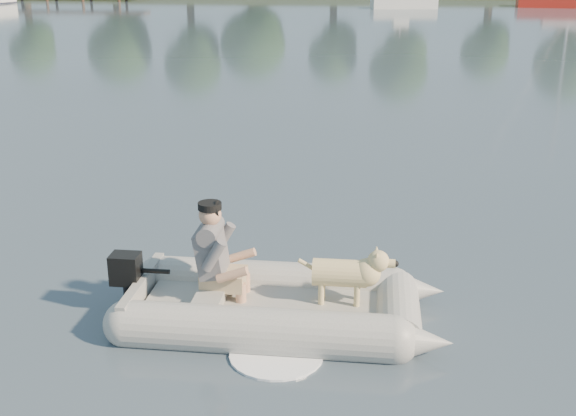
# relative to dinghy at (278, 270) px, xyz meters

# --- Properties ---
(water) EXTENTS (160.00, 160.00, 0.00)m
(water) POSITION_rel_dinghy_xyz_m (-0.23, -0.29, -0.61)
(water) COLOR #4F606B
(water) RESTS_ON ground
(dinghy) EXTENTS (4.51, 2.76, 1.42)m
(dinghy) POSITION_rel_dinghy_xyz_m (0.00, 0.00, 0.00)
(dinghy) COLOR gray
(dinghy) RESTS_ON water
(man) EXTENTS (0.75, 0.64, 1.10)m
(man) POSITION_rel_dinghy_xyz_m (-0.72, 0.06, 0.19)
(man) COLOR slate
(man) RESTS_ON dinghy
(dog) EXTENTS (0.96, 0.35, 0.64)m
(dog) POSITION_rel_dinghy_xyz_m (0.66, 0.05, -0.08)
(dog) COLOR tan
(dog) RESTS_ON dinghy
(outboard_motor) EXTENTS (0.43, 0.30, 0.81)m
(outboard_motor) POSITION_rel_dinghy_xyz_m (-1.70, 0.01, -0.29)
(outboard_motor) COLOR black
(outboard_motor) RESTS_ON dinghy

